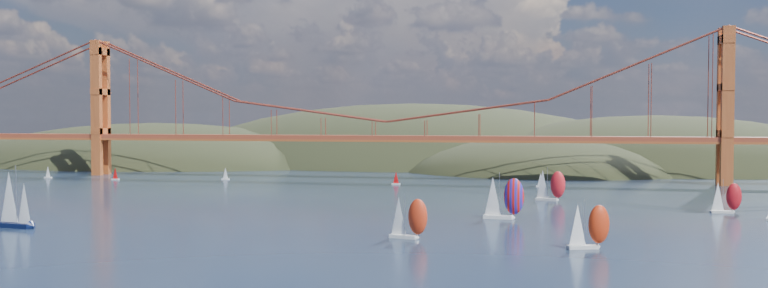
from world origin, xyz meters
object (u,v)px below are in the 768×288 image
sloop_navy (13,200)px  racer_1 (588,225)px  racer_0 (408,217)px  racer_3 (726,197)px  racer_5 (550,185)px  racer_rwb (503,197)px

sloop_navy → racer_1: 118.94m
racer_1 → racer_0: bearing=152.6°
sloop_navy → racer_3: size_ratio=1.58×
sloop_navy → racer_5: (113.67, 75.44, -1.37)m
racer_0 → racer_rwb: 36.42m
sloop_navy → racer_3: (155.61, 56.00, -1.91)m
racer_1 → racer_5: (-5.23, 77.75, 0.31)m
racer_0 → racer_3: bearing=50.2°
sloop_navy → racer_0: sloop_navy is taller
racer_3 → racer_rwb: 57.52m
racer_0 → racer_1: size_ratio=1.00×
racer_3 → racer_5: bearing=148.5°
sloop_navy → racer_rwb: (102.23, 34.61, -0.78)m
sloop_navy → racer_5: sloop_navy is taller
racer_1 → racer_5: 77.92m
racer_0 → racer_1: 33.96m
racer_0 → racer_1: racer_1 is taller
racer_0 → racer_rwb: racer_rwb is taller
racer_0 → racer_5: (28.39, 73.04, 0.31)m
racer_1 → racer_3: 68.90m
sloop_navy → racer_1: (118.90, -2.31, -1.68)m
racer_3 → racer_5: 46.23m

